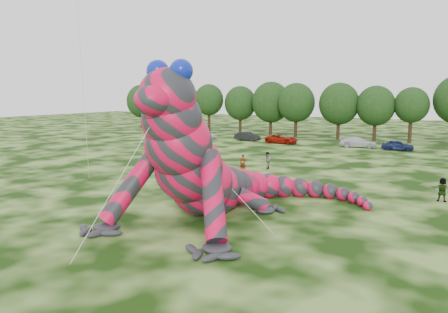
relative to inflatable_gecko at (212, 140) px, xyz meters
name	(u,v)px	position (x,y,z in m)	size (l,w,h in m)	color
ground	(219,268)	(5.02, -7.73, -4.84)	(240.00, 240.00, 0.00)	#16330A
inflatable_gecko	(212,140)	(0.00, 0.00, 0.00)	(16.32, 19.38, 9.69)	red
flying_kite	(78,8)	(-11.59, -0.12, 9.24)	(4.73, 4.48, 16.25)	#DE1B45
tree_0	(142,106)	(-49.54, 51.51, -0.09)	(6.91, 6.22, 9.51)	black
tree_1	(161,106)	(-43.33, 50.33, 0.06)	(6.74, 6.07, 9.81)	black
tree_2	(183,107)	(-37.99, 51.04, -0.02)	(7.04, 6.34, 9.64)	black
tree_3	(209,108)	(-30.69, 49.34, -0.12)	(5.81, 5.23, 9.44)	black
tree_4	(240,110)	(-24.62, 50.99, -0.32)	(6.22, 5.60, 9.06)	black
tree_5	(271,108)	(-18.10, 50.71, 0.05)	(7.16, 6.44, 9.80)	black
tree_6	(296,110)	(-12.53, 48.96, -0.10)	(6.52, 5.86, 9.49)	black
tree_7	(339,111)	(-5.06, 49.08, -0.11)	(6.68, 6.01, 9.48)	black
tree_8	(375,114)	(0.81, 49.26, -0.37)	(6.14, 5.53, 8.94)	black
tree_9	(411,115)	(6.09, 49.62, -0.51)	(5.27, 4.74, 8.68)	black
car_0	(206,134)	(-25.10, 39.22, -4.10)	(1.75, 4.35, 1.48)	white
car_1	(247,136)	(-17.40, 39.71, -4.13)	(1.52, 4.35, 1.43)	black
car_2	(282,139)	(-11.05, 38.89, -4.14)	(2.33, 5.05, 1.40)	#971106
car_3	(358,142)	(0.33, 39.97, -4.09)	(2.11, 5.20, 1.51)	silver
car_4	(398,145)	(5.85, 39.04, -4.13)	(1.68, 4.18, 1.42)	#161F4B
spectator_1	(267,160)	(-3.69, 16.98, -3.95)	(0.87, 0.67, 1.78)	gray
spectator_4	(204,146)	(-15.90, 24.00, -3.90)	(0.93, 0.60, 1.90)	gray
spectator_5	(442,190)	(12.97, 10.88, -3.97)	(1.63, 0.52, 1.76)	gray
spectator_0	(243,164)	(-5.00, 14.09, -3.97)	(0.64, 0.42, 1.75)	gray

